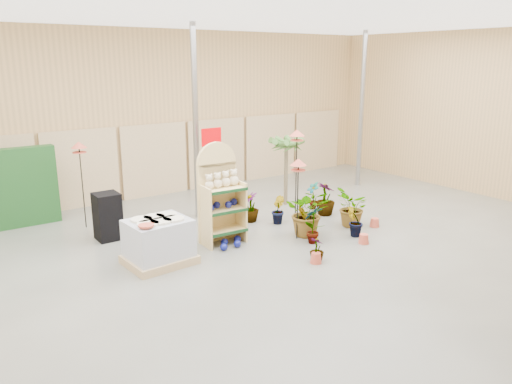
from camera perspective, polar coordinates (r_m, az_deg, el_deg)
room at (r=9.55m, az=0.58°, el=6.05°), size 15.20×12.10×4.70m
display_shelf at (r=10.24m, az=-4.19°, el=-0.60°), size 0.90×0.60×2.09m
teddy_bears at (r=10.08m, az=-3.81°, el=1.32°), size 0.77×0.20×0.33m
gazing_balls_shelf at (r=10.18m, az=-3.84°, el=-1.47°), size 0.77×0.26×0.15m
gazing_balls_floor at (r=10.20m, az=-2.90°, el=-5.84°), size 0.63×0.39×0.15m
pallet_stack at (r=9.43m, az=-11.06°, el=-5.58°), size 1.25×1.07×0.88m
charcoal_planters at (r=10.93m, az=-16.60°, el=-2.69°), size 0.50×0.50×1.00m
trellis_stock at (r=12.38m, az=-26.29°, el=0.33°), size 2.00×0.30×1.80m
offer_sign at (r=11.43m, az=-5.12°, el=4.17°), size 0.50×0.08×2.20m
bird_table_front at (r=10.26m, az=4.86°, el=3.13°), size 0.34×0.34×1.73m
bird_table_right at (r=11.17m, az=4.70°, el=6.35°), size 0.34×0.34×2.19m
bird_table_back at (r=11.57m, az=-19.57°, el=4.77°), size 0.34×0.34×1.96m
palm at (r=12.80m, az=3.49°, el=5.53°), size 0.70×0.70×1.88m
potted_plant_0 at (r=10.34m, az=6.56°, el=-3.66°), size 0.45×0.32×0.82m
potted_plant_1 at (r=10.72m, az=5.62°, el=-3.31°), size 0.49×0.49×0.69m
potted_plant_2 at (r=10.74m, az=5.98°, el=-2.30°), size 1.25×1.24×1.05m
potted_plant_3 at (r=12.25m, az=7.94°, el=-0.74°), size 0.49×0.49×0.83m
potted_plant_4 at (r=12.74m, az=6.55°, el=-0.39°), size 0.29×0.39×0.70m
potted_plant_5 at (r=11.55m, az=2.48°, el=-2.04°), size 0.43×0.45×0.65m
potted_plant_7 at (r=9.48m, az=6.97°, el=-6.53°), size 0.31×0.31×0.48m
potted_plant_9 at (r=10.87m, az=11.19°, el=-3.36°), size 0.41×0.36×0.66m
potted_plant_10 at (r=11.46m, az=10.97°, el=-1.76°), size 1.06×1.08×0.91m
potted_plant_11 at (r=11.65m, az=-0.64°, el=-1.73°), size 0.51×0.51×0.70m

